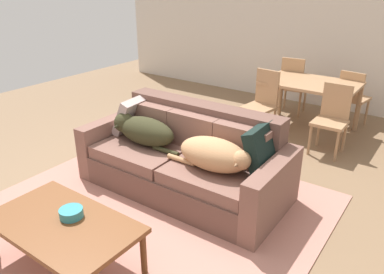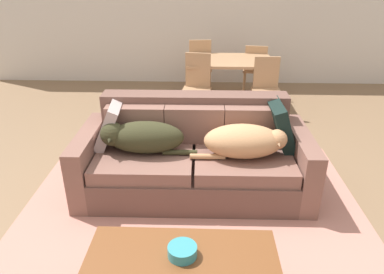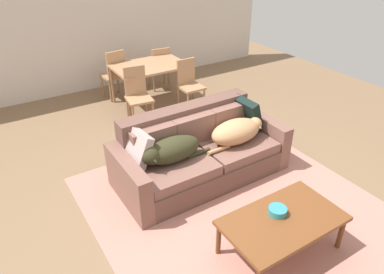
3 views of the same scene
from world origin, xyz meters
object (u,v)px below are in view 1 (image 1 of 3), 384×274
object	(u,v)px
dog_on_right_cushion	(215,155)
throw_pillow_by_right_arm	(263,150)
dining_chair_near_right	(332,116)
dining_chair_far_right	(352,96)
dog_on_left_cushion	(143,130)
bowl_on_coffee_table	(71,213)
throw_pillow_by_left_arm	(131,115)
couch	(187,160)
coffee_table	(63,227)
dining_table	(311,87)
dining_chair_far_left	(293,84)
dining_chair_near_left	(262,101)

from	to	relation	value
dog_on_right_cushion	throw_pillow_by_right_arm	world-z (taller)	throw_pillow_by_right_arm
dining_chair_near_right	dining_chair_far_right	world-z (taller)	dining_chair_near_right
dog_on_left_cushion	bowl_on_coffee_table	world-z (taller)	dog_on_left_cushion
dog_on_right_cushion	throw_pillow_by_left_arm	distance (m)	1.33
couch	coffee_table	distance (m)	1.56
dining_table	dining_chair_near_right	xyz separation A→B (m)	(0.50, -0.55, -0.19)
dog_on_right_cushion	dining_table	distance (m)	2.56
dining_chair_near_right	dining_chair_far_left	xyz separation A→B (m)	(-0.97, 1.10, 0.03)
dog_on_right_cushion	dining_chair_near_right	world-z (taller)	dining_chair_near_right
coffee_table	dining_table	size ratio (longest dim) A/B	0.92
dog_on_left_cushion	throw_pillow_by_left_arm	xyz separation A→B (m)	(-0.35, 0.18, 0.04)
bowl_on_coffee_table	dining_chair_far_right	size ratio (longest dim) A/B	0.21
bowl_on_coffee_table	dining_table	distance (m)	3.88
couch	dining_chair_far_right	distance (m)	3.06
dining_chair_near_left	dining_chair_near_right	bearing A→B (deg)	6.13
dog_on_left_cushion	bowl_on_coffee_table	xyz separation A→B (m)	(0.47, -1.33, -0.14)
throw_pillow_by_left_arm	couch	bearing A→B (deg)	-3.14
couch	dog_on_left_cushion	size ratio (longest dim) A/B	2.46
dog_on_right_cushion	dining_chair_far_left	distance (m)	3.14
couch	bowl_on_coffee_table	size ratio (longest dim) A/B	12.16
throw_pillow_by_right_arm	dining_chair_near_left	bearing A→B (deg)	115.73
dining_chair_far_left	throw_pillow_by_right_arm	bearing A→B (deg)	99.89
couch	throw_pillow_by_right_arm	distance (m)	0.90
bowl_on_coffee_table	dining_chair_near_left	xyz separation A→B (m)	(0.01, 3.31, 0.04)
dining_chair_near_right	dining_chair_far_right	size ratio (longest dim) A/B	1.03
bowl_on_coffee_table	dining_chair_far_left	size ratio (longest dim) A/B	0.19
dog_on_left_cushion	couch	bearing A→B (deg)	14.73
throw_pillow_by_left_arm	dining_chair_near_right	bearing A→B (deg)	44.42
dining_chair_near_left	dining_chair_far_left	world-z (taller)	dining_chair_far_left
throw_pillow_by_left_arm	dining_table	world-z (taller)	throw_pillow_by_left_arm
couch	coffee_table	size ratio (longest dim) A/B	1.86
throw_pillow_by_left_arm	dining_chair_far_right	xyz separation A→B (m)	(1.78, 2.85, -0.16)
dining_chair_near_left	dining_chair_far_left	xyz separation A→B (m)	(0.02, 1.08, 0.02)
dog_on_right_cushion	dining_chair_near_left	distance (m)	2.09
dog_on_right_cushion	couch	bearing A→B (deg)	158.04
couch	dog_on_right_cushion	xyz separation A→B (m)	(0.47, -0.18, 0.27)
dining_chair_near_left	dining_chair_far_right	world-z (taller)	dining_chair_near_left
bowl_on_coffee_table	dining_chair_near_left	world-z (taller)	dining_chair_near_left
throw_pillow_by_right_arm	dining_table	world-z (taller)	throw_pillow_by_right_arm
coffee_table	dining_table	distance (m)	3.97
throw_pillow_by_right_arm	couch	bearing A→B (deg)	-175.73
dog_on_right_cushion	throw_pillow_by_left_arm	xyz separation A→B (m)	(-1.31, 0.23, 0.04)
dining_chair_far_right	dining_table	bearing A→B (deg)	56.72
coffee_table	dining_chair_far_right	bearing A→B (deg)	77.67
dog_on_left_cushion	dining_table	bearing A→B (deg)	68.32
dog_on_left_cushion	dining_chair_far_right	xyz separation A→B (m)	(1.44, 3.04, -0.12)
dog_on_left_cushion	dining_chair_near_right	world-z (taller)	dining_chair_near_right
throw_pillow_by_left_arm	throw_pillow_by_right_arm	world-z (taller)	throw_pillow_by_right_arm
dining_table	couch	bearing A→B (deg)	-101.33
couch	throw_pillow_by_left_arm	world-z (taller)	couch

